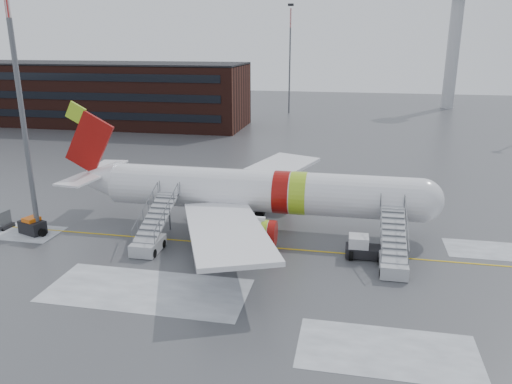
% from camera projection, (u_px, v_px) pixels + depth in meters
% --- Properties ---
extents(ground, '(260.00, 260.00, 0.00)m').
position_uv_depth(ground, '(259.00, 242.00, 42.80)').
color(ground, '#494C4F').
rests_on(ground, ground).
extents(airliner, '(35.03, 32.97, 11.18)m').
position_uv_depth(airliner, '(250.00, 191.00, 45.41)').
color(airliner, white).
rests_on(airliner, ground).
extents(airstair_fwd, '(2.05, 7.70, 3.48)m').
position_uv_depth(airstair_fwd, '(393.00, 255.00, 37.64)').
color(airstair_fwd, '#A8ABAF').
rests_on(airstair_fwd, ground).
extents(airstair_aft, '(2.05, 7.70, 3.48)m').
position_uv_depth(airstair_aft, '(151.00, 236.00, 41.28)').
color(airstair_aft, '#A5A7AC').
rests_on(airstair_aft, ground).
extents(pushback_tug, '(3.12, 2.37, 1.76)m').
position_uv_depth(pushback_tug, '(363.00, 248.00, 39.67)').
color(pushback_tug, black).
rests_on(pushback_tug, ground).
extents(baggage_tractor, '(3.12, 2.03, 1.53)m').
position_uv_depth(baggage_tractor, '(32.00, 227.00, 44.49)').
color(baggage_tractor, black).
rests_on(baggage_tractor, ground).
extents(light_mast_near, '(1.20, 1.20, 23.12)m').
position_uv_depth(light_mast_near, '(20.00, 98.00, 41.10)').
color(light_mast_near, '#595B60').
rests_on(light_mast_near, ground).
extents(terminal_building, '(62.00, 16.11, 12.30)m').
position_uv_depth(terminal_building, '(93.00, 93.00, 100.96)').
color(terminal_building, '#3F1E16').
rests_on(terminal_building, ground).
extents(control_tower, '(6.40, 6.40, 30.00)m').
position_uv_depth(control_tower, '(455.00, 30.00, 120.74)').
color(control_tower, '#B2B5BA').
rests_on(control_tower, ground).
extents(light_mast_far_n, '(1.20, 1.20, 24.25)m').
position_uv_depth(light_mast_far_n, '(290.00, 52.00, 113.37)').
color(light_mast_far_n, '#595B60').
rests_on(light_mast_far_n, ground).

